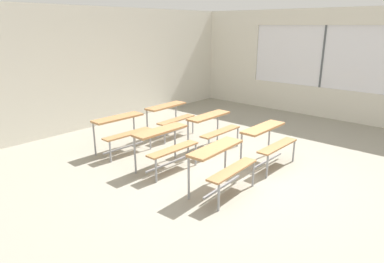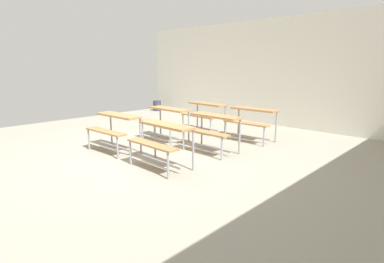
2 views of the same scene
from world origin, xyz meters
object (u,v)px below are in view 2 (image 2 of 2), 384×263
(desk_bench_r2c0, at_px, (204,110))
(trash_bin, at_px, (157,106))
(desk_bench_r1c1, at_px, (212,124))
(desk_bench_r2c1, at_px, (251,117))
(desk_bench_r0c0, at_px, (114,124))
(desk_bench_r1c0, at_px, (166,116))
(desk_bench_r0c1, at_px, (162,135))

(desk_bench_r2c0, height_order, trash_bin, desk_bench_r2c0)
(desk_bench_r1c1, bearing_deg, desk_bench_r2c1, 88.09)
(desk_bench_r1c1, xyz_separation_m, trash_bin, (-5.14, 2.83, -0.37))
(desk_bench_r0c0, distance_m, desk_bench_r1c0, 1.32)
(desk_bench_r1c0, distance_m, desk_bench_r1c1, 1.39)
(desk_bench_r1c0, distance_m, trash_bin, 4.71)
(desk_bench_r1c0, height_order, desk_bench_r2c1, same)
(desk_bench_r2c0, distance_m, trash_bin, 4.08)
(desk_bench_r0c1, xyz_separation_m, desk_bench_r1c1, (-0.00, 1.31, 0.00))
(desk_bench_r0c0, bearing_deg, desk_bench_r1c0, 84.74)
(desk_bench_r0c1, distance_m, desk_bench_r2c1, 2.64)
(desk_bench_r0c1, relative_size, trash_bin, 2.88)
(desk_bench_r0c0, xyz_separation_m, desk_bench_r0c1, (1.45, 0.01, 0.00))
(desk_bench_r0c1, height_order, desk_bench_r2c0, same)
(desk_bench_r0c1, distance_m, desk_bench_r1c1, 1.31)
(desk_bench_r1c0, xyz_separation_m, desk_bench_r2c0, (0.02, 1.31, 0.00))
(desk_bench_r1c0, xyz_separation_m, trash_bin, (-3.75, 2.83, -0.37))
(trash_bin, bearing_deg, desk_bench_r1c1, -28.81)
(desk_bench_r2c1, relative_size, trash_bin, 2.93)
(desk_bench_r0c0, xyz_separation_m, desk_bench_r1c1, (1.45, 1.31, 0.00))
(desk_bench_r0c1, bearing_deg, trash_bin, 141.74)
(desk_bench_r2c0, bearing_deg, desk_bench_r1c1, -41.91)
(desk_bench_r0c0, height_order, desk_bench_r0c1, same)
(desk_bench_r2c0, bearing_deg, desk_bench_r1c0, -89.20)
(desk_bench_r2c1, bearing_deg, trash_bin, 161.49)
(trash_bin, bearing_deg, desk_bench_r2c1, -16.04)
(trash_bin, bearing_deg, desk_bench_r1c0, -37.02)
(desk_bench_r0c1, xyz_separation_m, trash_bin, (-5.14, 4.13, -0.37))
(desk_bench_r1c1, distance_m, trash_bin, 5.88)
(desk_bench_r1c0, bearing_deg, desk_bench_r2c1, 43.52)
(desk_bench_r0c0, relative_size, trash_bin, 2.94)
(desk_bench_r1c1, relative_size, desk_bench_r2c1, 0.98)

